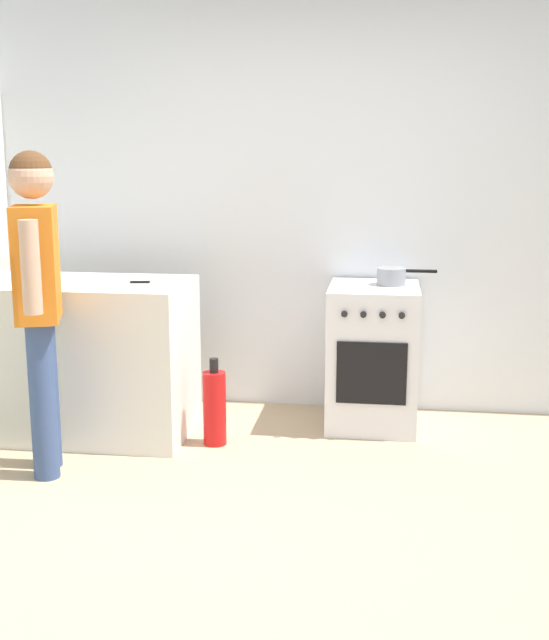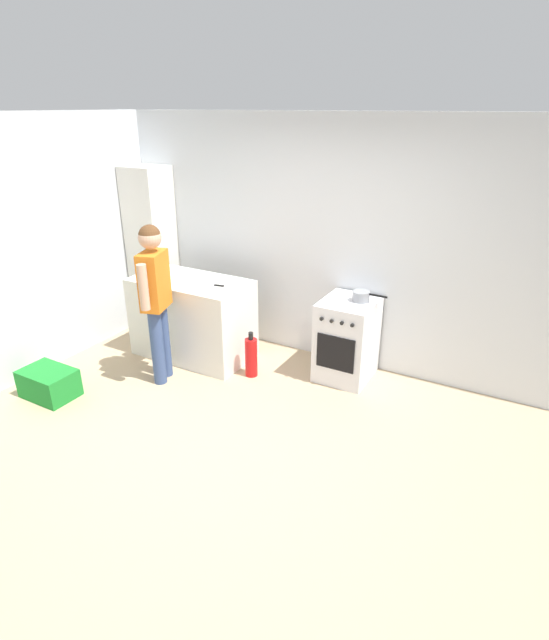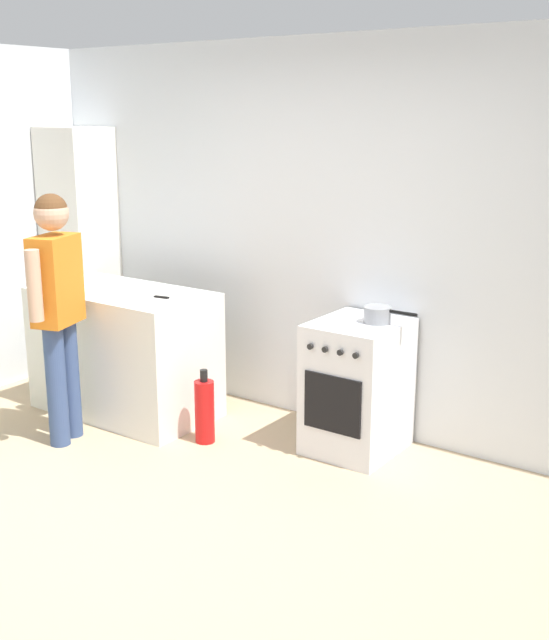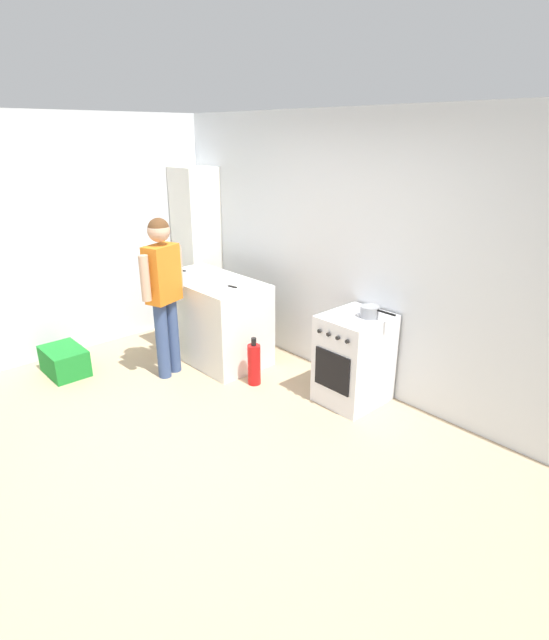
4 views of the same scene
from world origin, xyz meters
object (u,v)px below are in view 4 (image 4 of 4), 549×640
object	(u,v)px
oven_left	(354,359)
fire_extinguisher	(254,364)
knife_chef	(187,272)
larder_cabinet	(197,249)
knife_carving	(226,285)
person	(163,285)
pot	(370,312)
recycling_crate_lower	(65,361)

from	to	relation	value
oven_left	fire_extinguisher	world-z (taller)	oven_left
knife_chef	larder_cabinet	bearing A→B (deg)	136.91
knife_chef	larder_cabinet	world-z (taller)	larder_cabinet
knife_carving	fire_extinguisher	bearing A→B (deg)	-8.42
knife_carving	person	size ratio (longest dim) A/B	0.20
pot	knife_carving	distance (m)	1.57
recycling_crate_lower	oven_left	bearing A→B (deg)	36.93
oven_left	larder_cabinet	xyz separation A→B (m)	(-2.65, 0.10, 0.57)
knife_carving	person	xyz separation A→B (m)	(-0.24, -0.59, 0.07)
pot	recycling_crate_lower	size ratio (longest dim) A/B	0.68
recycling_crate_lower	larder_cabinet	world-z (taller)	larder_cabinet
pot	knife_chef	world-z (taller)	pot
knife_chef	pot	bearing A→B (deg)	11.80
oven_left	knife_carving	world-z (taller)	knife_carving
fire_extinguisher	person	bearing A→B (deg)	-146.65
knife_carving	fire_extinguisher	size ratio (longest dim) A/B	0.66
larder_cabinet	pot	bearing A→B (deg)	-0.99
knife_carving	knife_chef	size ratio (longest dim) A/B	1.06
larder_cabinet	recycling_crate_lower	bearing A→B (deg)	-82.21
fire_extinguisher	larder_cabinet	world-z (taller)	larder_cabinet
person	fire_extinguisher	xyz separation A→B (m)	(0.77, 0.51, -0.76)
pot	person	bearing A→B (deg)	-149.17
oven_left	pot	world-z (taller)	pot
knife_chef	fire_extinguisher	bearing A→B (deg)	-3.31
pot	fire_extinguisher	xyz separation A→B (m)	(-0.97, -0.53, -0.68)
oven_left	person	bearing A→B (deg)	-149.02
oven_left	recycling_crate_lower	xyz separation A→B (m)	(-2.39, -1.80, -0.29)
pot	knife_carving	world-z (taller)	pot
knife_chef	person	size ratio (longest dim) A/B	0.19
knife_chef	recycling_crate_lower	distance (m)	1.61
knife_chef	larder_cabinet	xyz separation A→B (m)	(-0.54, 0.51, 0.10)
oven_left	recycling_crate_lower	size ratio (longest dim) A/B	1.63
person	larder_cabinet	size ratio (longest dim) A/B	0.82
knife_chef	person	bearing A→B (deg)	-51.40
larder_cabinet	knife_carving	bearing A→B (deg)	-21.90
knife_chef	fire_extinguisher	size ratio (longest dim) A/B	0.62
knife_carving	pot	bearing A→B (deg)	16.77
person	recycling_crate_lower	xyz separation A→B (m)	(-0.75, -0.81, -0.83)
knife_carving	fire_extinguisher	distance (m)	0.87
knife_chef	fire_extinguisher	xyz separation A→B (m)	(1.24, -0.07, -0.69)
oven_left	fire_extinguisher	xyz separation A→B (m)	(-0.87, -0.48, -0.21)
knife_chef	person	distance (m)	0.75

